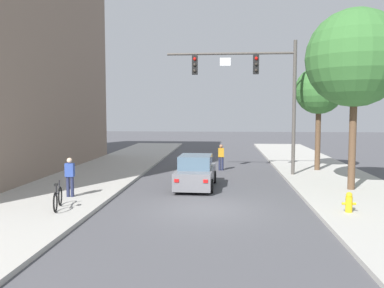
# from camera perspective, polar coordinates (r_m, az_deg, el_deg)

# --- Properties ---
(ground_plane) EXTENTS (120.00, 120.00, 0.00)m
(ground_plane) POSITION_cam_1_polar(r_m,az_deg,el_deg) (15.50, 1.88, -9.20)
(ground_plane) COLOR #4C4C51
(sidewalk_left) EXTENTS (5.00, 60.00, 0.15)m
(sidewalk_left) POSITION_cam_1_polar(r_m,az_deg,el_deg) (17.06, -20.72, -7.96)
(sidewalk_left) COLOR #B2AFA8
(sidewalk_left) RESTS_ON ground
(sidewalk_right) EXTENTS (5.00, 60.00, 0.15)m
(sidewalk_right) POSITION_cam_1_polar(r_m,az_deg,el_deg) (16.52, 25.30, -8.51)
(sidewalk_right) COLOR #B2AFA8
(sidewalk_right) RESTS_ON ground
(traffic_signal_mast) EXTENTS (7.26, 0.38, 7.50)m
(traffic_signal_mast) POSITION_cam_1_polar(r_m,az_deg,el_deg) (23.20, 9.17, 8.67)
(traffic_signal_mast) COLOR #514C47
(traffic_signal_mast) RESTS_ON sidewalk_right
(car_lead_grey) EXTENTS (1.93, 4.29, 1.60)m
(car_lead_grey) POSITION_cam_1_polar(r_m,az_deg,el_deg) (19.70, 0.54, -4.09)
(car_lead_grey) COLOR slate
(car_lead_grey) RESTS_ON ground
(pedestrian_sidewalk_left_walker) EXTENTS (0.36, 0.22, 1.64)m
(pedestrian_sidewalk_left_walker) POSITION_cam_1_polar(r_m,az_deg,el_deg) (17.57, -16.86, -4.23)
(pedestrian_sidewalk_left_walker) COLOR #232847
(pedestrian_sidewalk_left_walker) RESTS_ON sidewalk_left
(pedestrian_crossing_road) EXTENTS (0.36, 0.22, 1.64)m
(pedestrian_crossing_road) POSITION_cam_1_polar(r_m,az_deg,el_deg) (25.50, 4.13, -1.69)
(pedestrian_crossing_road) COLOR #232847
(pedestrian_crossing_road) RESTS_ON ground
(bicycle_leaning) EXTENTS (0.48, 1.73, 0.98)m
(bicycle_leaning) POSITION_cam_1_polar(r_m,az_deg,el_deg) (15.65, -18.42, -7.28)
(bicycle_leaning) COLOR black
(bicycle_leaning) RESTS_ON sidewalk_left
(fire_hydrant) EXTENTS (0.48, 0.24, 0.72)m
(fire_hydrant) POSITION_cam_1_polar(r_m,az_deg,el_deg) (15.41, 21.28, -7.67)
(fire_hydrant) COLOR gold
(fire_hydrant) RESTS_ON sidewalk_right
(street_tree_nearest) EXTENTS (4.37, 4.37, 8.12)m
(street_tree_nearest) POSITION_cam_1_polar(r_m,az_deg,el_deg) (19.79, 22.03, 11.13)
(street_tree_nearest) COLOR brown
(street_tree_nearest) RESTS_ON sidewalk_right
(street_tree_second) EXTENTS (2.87, 2.87, 6.27)m
(street_tree_second) POSITION_cam_1_polar(r_m,az_deg,el_deg) (25.67, 17.49, 7.15)
(street_tree_second) COLOR brown
(street_tree_second) RESTS_ON sidewalk_right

